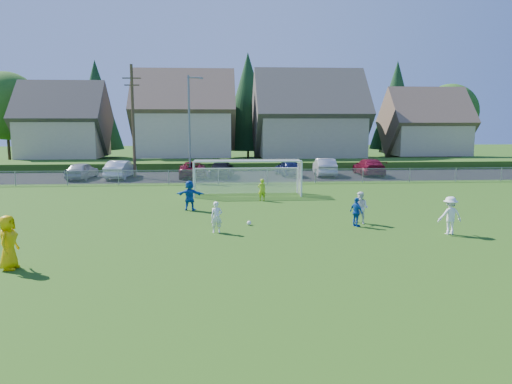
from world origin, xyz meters
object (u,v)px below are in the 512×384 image
player_white_b (361,208)px  player_blue_b (190,195)px  soccer_ball (249,223)px  referee (8,242)px  player_blue_a (356,212)px  car_a (82,171)px  goalkeeper (262,190)px  car_c (193,169)px  car_e (288,168)px  car_b (121,169)px  car_d (222,169)px  car_f (325,167)px  player_white_a (217,217)px  soccer_goal (247,172)px  player_white_c (450,215)px  car_g (369,167)px

player_white_b → player_blue_b: bearing=-164.2°
soccer_ball → referee: bearing=-143.2°
referee → player_blue_a: bearing=-62.9°
player_blue_b → car_a: bearing=-47.6°
goalkeeper → car_c: car_c is taller
car_c → car_e: (8.83, 0.57, 0.02)m
player_blue_a → car_b: car_b is taller
player_blue_a → car_d: bearing=-10.5°
car_f → referee: bearing=62.6°
player_white_a → car_e: 23.84m
referee → car_d: 28.59m
player_blue_a → soccer_goal: (-4.79, 10.64, 0.90)m
car_a → soccer_goal: soccer_goal is taller
player_white_a → car_b: (-8.58, 22.07, 0.06)m
player_white_b → player_white_c: (3.45, -2.57, 0.06)m
player_white_a → car_f: size_ratio=0.30×
soccer_ball → player_white_c: player_white_c is taller
car_c → car_f: size_ratio=1.05×
player_white_c → soccer_ball: bearing=-20.6°
car_a → car_f: 21.92m
player_white_a → car_b: car_b is taller
car_a → car_f: size_ratio=0.90×
car_a → car_f: car_f is taller
car_a → referee: bearing=106.5°
player_white_c → car_c: size_ratio=0.34×
soccer_goal → player_blue_b: bearing=-123.5°
car_f → soccer_goal: size_ratio=0.66×
player_white_b → car_d: (-6.87, 20.91, -0.11)m
soccer_ball → car_f: 22.84m
referee → player_white_a: 8.99m
player_blue_b → car_f: bearing=-115.2°
soccer_ball → player_blue_b: 5.47m
referee → car_e: size_ratio=0.45×
car_e → soccer_goal: (-4.50, -11.44, 0.89)m
car_g → car_d: bearing=4.1°
goalkeeper → car_b: car_b is taller
car_a → car_c: bearing=-169.5°
goalkeeper → car_c: size_ratio=0.28×
car_e → car_g: car_g is taller
car_d → car_e: bearing=-167.6°
car_g → referee: bearing=54.4°
car_e → soccer_ball: bearing=69.0°
goalkeeper → car_e: 14.47m
player_white_a → car_c: size_ratio=0.28×
soccer_ball → goalkeeper: bearing=80.0°
referee → car_e: (13.96, 28.10, -0.24)m
car_g → car_c: bearing=3.8°
car_f → soccer_ball: bearing=72.8°
referee → car_a: bearing=13.8°
car_b → car_e: bearing=-171.1°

